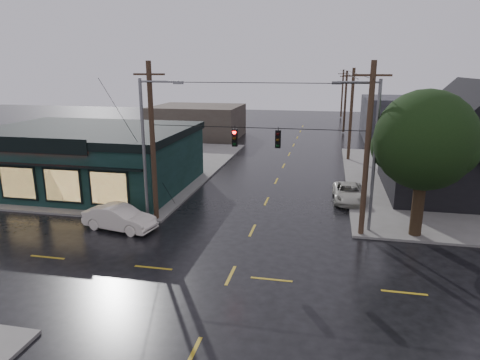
% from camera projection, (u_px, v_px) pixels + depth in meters
% --- Properties ---
extents(ground_plane, '(160.00, 160.00, 0.00)m').
position_uv_depth(ground_plane, '(231.00, 275.00, 20.74)').
color(ground_plane, black).
extents(sidewalk_nw, '(28.00, 28.00, 0.15)m').
position_uv_depth(sidewalk_nw, '(84.00, 165.00, 43.57)').
color(sidewalk_nw, slate).
rests_on(sidewalk_nw, ground).
extents(pizza_shop, '(16.30, 12.34, 4.90)m').
position_uv_depth(pizza_shop, '(89.00, 157.00, 35.27)').
color(pizza_shop, black).
rests_on(pizza_shop, ground).
extents(ne_building, '(12.60, 11.60, 8.75)m').
position_uv_depth(ne_building, '(471.00, 138.00, 32.70)').
color(ne_building, black).
rests_on(ne_building, ground).
extents(corner_tree, '(5.69, 5.69, 8.51)m').
position_uv_depth(corner_tree, '(425.00, 141.00, 23.97)').
color(corner_tree, black).
rests_on(corner_tree, ground).
extents(utility_pole_nw, '(2.00, 0.32, 10.15)m').
position_uv_depth(utility_pole_nw, '(157.00, 220.00, 28.17)').
color(utility_pole_nw, '#2F2115').
rests_on(utility_pole_nw, ground).
extents(utility_pole_ne, '(2.00, 0.32, 10.15)m').
position_uv_depth(utility_pole_ne, '(361.00, 236.00, 25.61)').
color(utility_pole_ne, '#2F2115').
rests_on(utility_pole_ne, ground).
extents(utility_pole_far_a, '(2.00, 0.32, 9.65)m').
position_uv_depth(utility_pole_far_a, '(348.00, 160.00, 45.94)').
color(utility_pole_far_a, '#2F2115').
rests_on(utility_pole_far_a, ground).
extents(utility_pole_far_b, '(2.00, 0.32, 9.15)m').
position_uv_depth(utility_pole_far_b, '(343.00, 133.00, 64.85)').
color(utility_pole_far_b, '#2F2115').
rests_on(utility_pole_far_b, ground).
extents(utility_pole_far_c, '(2.00, 0.32, 9.15)m').
position_uv_depth(utility_pole_far_c, '(341.00, 118.00, 83.76)').
color(utility_pole_far_c, '#2F2115').
rests_on(utility_pole_far_c, ground).
extents(span_signal_assembly, '(13.00, 0.48, 1.23)m').
position_uv_depth(span_signal_assembly, '(256.00, 138.00, 25.39)').
color(span_signal_assembly, black).
rests_on(span_signal_assembly, ground).
extents(streetlight_nw, '(5.40, 0.30, 9.15)m').
position_uv_depth(streetlight_nw, '(148.00, 224.00, 27.56)').
color(streetlight_nw, slate).
rests_on(streetlight_nw, ground).
extents(streetlight_ne, '(5.40, 0.30, 9.15)m').
position_uv_depth(streetlight_ne, '(368.00, 232.00, 26.17)').
color(streetlight_ne, slate).
rests_on(streetlight_ne, ground).
extents(bg_building_west, '(12.00, 10.00, 4.40)m').
position_uv_depth(bg_building_west, '(198.00, 121.00, 60.75)').
color(bg_building_west, '#40362F').
rests_on(bg_building_west, ground).
extents(bg_building_east, '(14.00, 12.00, 5.60)m').
position_uv_depth(bg_building_east, '(415.00, 118.00, 59.42)').
color(bg_building_east, black).
rests_on(bg_building_east, ground).
extents(sedan_cream, '(4.85, 2.44, 1.53)m').
position_uv_depth(sedan_cream, '(120.00, 218.00, 26.38)').
color(sedan_cream, silver).
rests_on(sedan_cream, ground).
extents(suv_silver, '(2.34, 4.79, 1.31)m').
position_uv_depth(suv_silver, '(349.00, 193.00, 31.95)').
color(suv_silver, '#BABAAC').
rests_on(suv_silver, ground).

